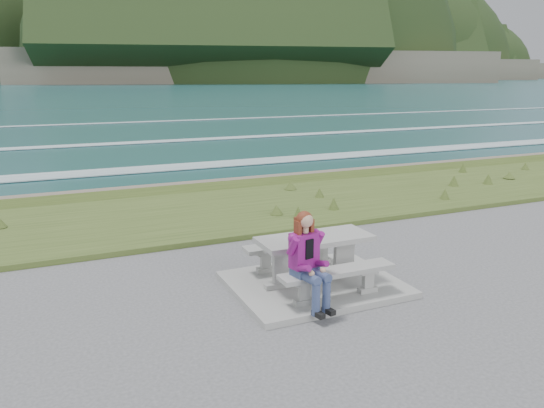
# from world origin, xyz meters

# --- Properties ---
(concrete_slab) EXTENTS (2.60, 2.10, 0.10)m
(concrete_slab) POSITION_xyz_m (0.00, 0.00, 0.05)
(concrete_slab) COLOR #969691
(concrete_slab) RESTS_ON ground
(picnic_table) EXTENTS (1.80, 0.75, 0.75)m
(picnic_table) POSITION_xyz_m (0.00, 0.00, 0.68)
(picnic_table) COLOR #969691
(picnic_table) RESTS_ON concrete_slab
(bench_landward) EXTENTS (1.80, 0.35, 0.45)m
(bench_landward) POSITION_xyz_m (0.00, -0.70, 0.45)
(bench_landward) COLOR #969691
(bench_landward) RESTS_ON concrete_slab
(bench_seaward) EXTENTS (1.80, 0.35, 0.45)m
(bench_seaward) POSITION_xyz_m (0.00, 0.70, 0.45)
(bench_seaward) COLOR #969691
(bench_seaward) RESTS_ON concrete_slab
(grass_verge) EXTENTS (160.00, 4.50, 0.22)m
(grass_verge) POSITION_xyz_m (0.00, 5.00, 0.00)
(grass_verge) COLOR #374A1C
(grass_verge) RESTS_ON ground
(shore_drop) EXTENTS (160.00, 0.80, 2.20)m
(shore_drop) POSITION_xyz_m (0.00, 7.90, 0.00)
(shore_drop) COLOR #625A4A
(shore_drop) RESTS_ON ground
(ocean) EXTENTS (1600.00, 1600.00, 0.09)m
(ocean) POSITION_xyz_m (0.00, 25.09, -1.74)
(ocean) COLOR #1E5155
(ocean) RESTS_ON ground
(headland_range) EXTENTS (729.83, 363.95, 222.09)m
(headland_range) POSITION_xyz_m (190.22, 398.19, 9.95)
(headland_range) COLOR #625A4A
(headland_range) RESTS_ON ground
(seated_woman) EXTENTS (0.49, 0.73, 1.38)m
(seated_woman) POSITION_xyz_m (-0.51, -0.83, 0.61)
(seated_woman) COLOR navy
(seated_woman) RESTS_ON concrete_slab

